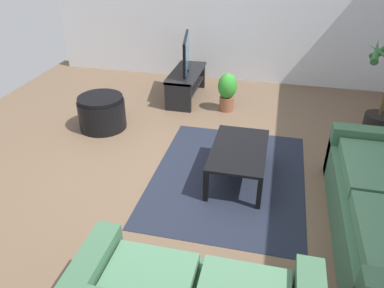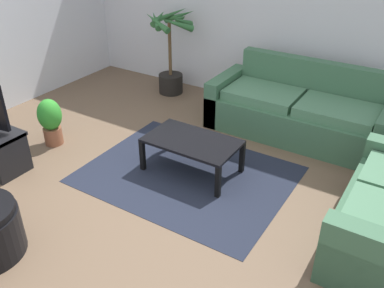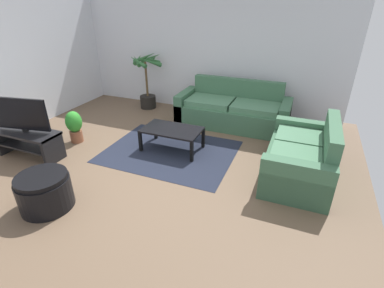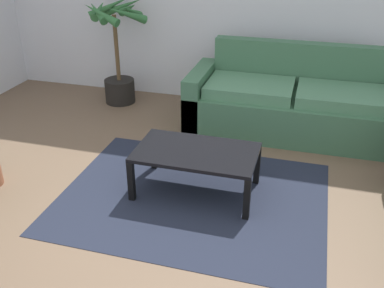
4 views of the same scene
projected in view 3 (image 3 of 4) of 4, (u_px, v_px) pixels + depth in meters
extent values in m
plane|color=brown|center=(141.00, 171.00, 4.48)|extent=(6.60, 6.60, 0.00)
cube|color=silver|center=(207.00, 51.00, 6.33)|extent=(6.00, 0.06, 2.70)
cube|color=#3F6B4C|center=(232.00, 116.00, 5.95)|extent=(2.25, 0.90, 0.42)
cube|color=#3F6B4C|center=(238.00, 90.00, 6.05)|extent=(1.89, 0.16, 0.48)
cube|color=#3F6B4C|center=(186.00, 105.00, 6.25)|extent=(0.18, 0.90, 0.62)
cube|color=#3F6B4C|center=(284.00, 119.00, 5.56)|extent=(0.18, 0.90, 0.62)
cube|color=#4F7F5D|center=(210.00, 102.00, 5.95)|extent=(0.91, 0.66, 0.12)
cube|color=#4F7F5D|center=(256.00, 107.00, 5.63)|extent=(0.91, 0.66, 0.12)
cube|color=#3F6B4C|center=(298.00, 163.00, 4.27)|extent=(0.90, 1.60, 0.42)
cube|color=#3F6B4C|center=(332.00, 140.00, 3.94)|extent=(0.16, 1.24, 0.48)
cube|color=#3F6B4C|center=(295.00, 183.00, 3.64)|extent=(0.90, 0.18, 0.62)
cube|color=#3F6B4C|center=(302.00, 138.00, 4.81)|extent=(0.90, 0.18, 0.62)
cube|color=#4F7F5D|center=(296.00, 156.00, 3.91)|extent=(0.66, 0.58, 0.12)
cube|color=#4F7F5D|center=(299.00, 138.00, 4.42)|extent=(0.66, 0.58, 0.12)
cube|color=black|center=(26.00, 132.00, 4.69)|extent=(1.10, 0.45, 0.04)
cube|color=black|center=(30.00, 145.00, 4.80)|extent=(1.02, 0.39, 0.03)
cube|color=black|center=(7.00, 139.00, 4.96)|extent=(0.06, 0.41, 0.46)
cube|color=black|center=(53.00, 149.00, 4.61)|extent=(0.06, 0.41, 0.46)
cube|color=black|center=(21.00, 114.00, 4.54)|extent=(0.92, 0.21, 0.52)
cube|color=teal|center=(22.00, 114.00, 4.56)|extent=(0.86, 0.17, 0.47)
cylinder|color=black|center=(26.00, 130.00, 4.67)|extent=(0.10, 0.10, 0.04)
cube|color=black|center=(172.00, 130.00, 4.94)|extent=(1.01, 0.59, 0.03)
cube|color=black|center=(140.00, 142.00, 4.96)|extent=(0.05, 0.05, 0.36)
cube|color=black|center=(192.00, 152.00, 4.64)|extent=(0.05, 0.05, 0.36)
cube|color=black|center=(156.00, 130.00, 5.41)|extent=(0.05, 0.05, 0.36)
cube|color=black|center=(203.00, 138.00, 5.09)|extent=(0.05, 0.05, 0.36)
cube|color=#1E2333|center=(170.00, 151.00, 5.03)|extent=(2.20, 1.70, 0.01)
cylinder|color=black|center=(148.00, 102.00, 6.95)|extent=(0.37, 0.37, 0.29)
cylinder|color=brown|center=(146.00, 79.00, 6.70)|extent=(0.05, 0.05, 0.80)
cone|color=#2F6635|center=(154.00, 61.00, 6.42)|extent=(0.11, 0.46, 0.26)
cone|color=#2F6635|center=(153.00, 59.00, 6.58)|extent=(0.37, 0.33, 0.23)
cone|color=#2F6635|center=(151.00, 58.00, 6.72)|extent=(0.54, 0.10, 0.29)
cone|color=#2F6635|center=(144.00, 58.00, 6.74)|extent=(0.51, 0.39, 0.29)
cone|color=#2F6635|center=(138.00, 59.00, 6.54)|extent=(0.14, 0.37, 0.22)
cone|color=#2F6635|center=(137.00, 61.00, 6.42)|extent=(0.37, 0.34, 0.24)
cone|color=#2F6635|center=(138.00, 62.00, 6.32)|extent=(0.49, 0.19, 0.26)
cone|color=#2F6635|center=(150.00, 62.00, 6.30)|extent=(0.39, 0.50, 0.29)
cylinder|color=brown|center=(77.00, 136.00, 5.33)|extent=(0.22, 0.22, 0.22)
ellipsoid|color=green|center=(74.00, 122.00, 5.20)|extent=(0.29, 0.29, 0.39)
cylinder|color=black|center=(45.00, 193.00, 3.63)|extent=(0.65, 0.65, 0.41)
cylinder|color=black|center=(41.00, 178.00, 3.52)|extent=(0.62, 0.62, 0.06)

